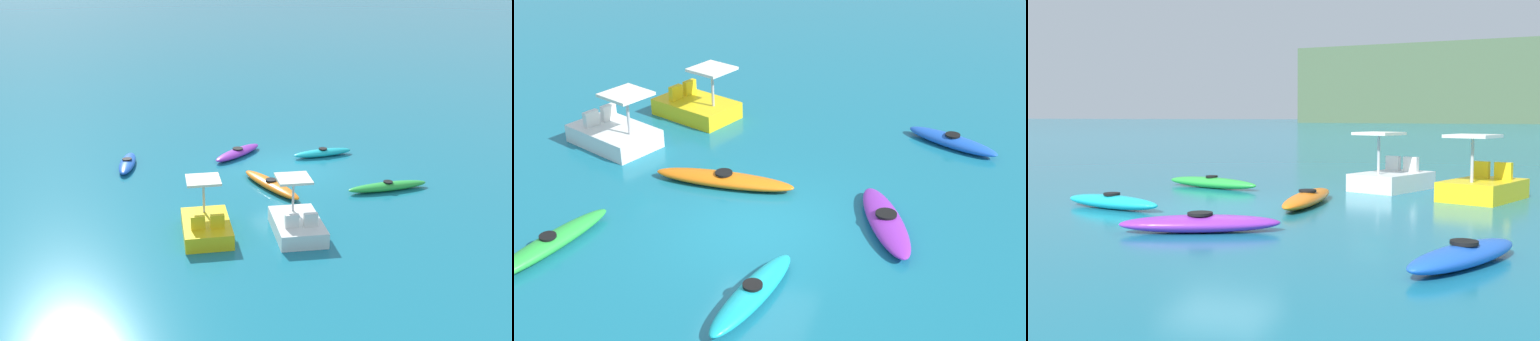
# 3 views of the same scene
# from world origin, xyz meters

# --- Properties ---
(ground_plane) EXTENTS (600.00, 600.00, 0.00)m
(ground_plane) POSITION_xyz_m (0.00, 0.00, 0.00)
(ground_plane) COLOR #19728C
(kayak_purple) EXTENTS (3.02, 1.84, 0.37)m
(kayak_purple) POSITION_xyz_m (0.84, -2.69, 0.16)
(kayak_purple) COLOR purple
(kayak_purple) RESTS_ON ground_plane
(kayak_green) EXTENTS (3.30, 1.38, 0.37)m
(kayak_green) POSITION_xyz_m (-2.10, 3.85, 0.16)
(kayak_green) COLOR green
(kayak_green) RESTS_ON ground_plane
(kayak_cyan) EXTENTS (2.85, 1.16, 0.37)m
(kayak_cyan) POSITION_xyz_m (-2.43, -0.71, 0.16)
(kayak_cyan) COLOR #19B7C6
(kayak_cyan) RESTS_ON ground_plane
(kayak_blue) EXTENTS (1.75, 2.69, 0.37)m
(kayak_blue) POSITION_xyz_m (5.60, -3.84, 0.16)
(kayak_blue) COLOR blue
(kayak_blue) RESTS_ON ground_plane
(kayak_orange) EXTENTS (0.80, 3.56, 0.37)m
(kayak_orange) POSITION_xyz_m (1.64, 1.38, 0.16)
(kayak_orange) COLOR orange
(kayak_orange) RESTS_ON ground_plane
(pedal_boat_white) EXTENTS (2.29, 2.79, 1.68)m
(pedal_boat_white) POSITION_xyz_m (3.00, 5.12, 0.34)
(pedal_boat_white) COLOR white
(pedal_boat_white) RESTS_ON ground_plane
(pedal_boat_yellow) EXTENTS (2.25, 2.78, 1.68)m
(pedal_boat_yellow) POSITION_xyz_m (5.57, 3.73, 0.34)
(pedal_boat_yellow) COLOR yellow
(pedal_boat_yellow) RESTS_ON ground_plane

